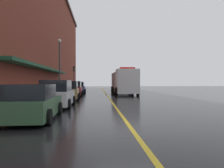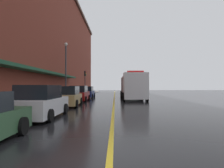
% 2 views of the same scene
% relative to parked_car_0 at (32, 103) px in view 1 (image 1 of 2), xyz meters
% --- Properties ---
extents(ground_plane, '(112.00, 112.00, 0.00)m').
position_rel_parked_car_0_xyz_m(ground_plane, '(4.04, 23.96, -0.74)').
color(ground_plane, black).
extents(sidewalk_left, '(2.40, 70.00, 0.15)m').
position_rel_parked_car_0_xyz_m(sidewalk_left, '(-2.16, 23.96, -0.66)').
color(sidewalk_left, '#ADA8A0').
rests_on(sidewalk_left, ground).
extents(lane_center_stripe, '(0.16, 70.00, 0.01)m').
position_rel_parked_car_0_xyz_m(lane_center_stripe, '(4.04, 23.96, -0.73)').
color(lane_center_stripe, gold).
rests_on(lane_center_stripe, ground).
extents(brick_building_left, '(12.62, 64.00, 18.13)m').
position_rel_parked_car_0_xyz_m(brick_building_left, '(-9.09, 22.96, 8.34)').
color(brick_building_left, maroon).
rests_on(brick_building_left, ground).
extents(parked_car_0, '(2.21, 4.47, 1.55)m').
position_rel_parked_car_0_xyz_m(parked_car_0, '(0.00, 0.00, 0.00)').
color(parked_car_0, '#2D5133').
rests_on(parked_car_0, ground).
extents(parked_car_1, '(2.10, 4.48, 1.77)m').
position_rel_parked_car_0_xyz_m(parked_car_1, '(0.16, 5.16, 0.09)').
color(parked_car_1, silver).
rests_on(parked_car_1, ground).
extents(parked_car_2, '(2.16, 4.42, 1.71)m').
position_rel_parked_car_0_xyz_m(parked_car_2, '(0.14, 11.32, 0.06)').
color(parked_car_2, '#A5844C').
rests_on(parked_car_2, ground).
extents(parked_car_3, '(2.08, 4.80, 1.76)m').
position_rel_parked_car_0_xyz_m(parked_car_3, '(0.07, 16.92, 0.09)').
color(parked_car_3, maroon).
rests_on(parked_car_3, ground).
extents(parked_car_4, '(2.04, 4.21, 1.69)m').
position_rel_parked_car_0_xyz_m(parked_car_4, '(0.09, 22.83, 0.05)').
color(parked_car_4, navy).
rests_on(parked_car_4, ground).
extents(box_truck, '(2.96, 9.43, 3.42)m').
position_rel_parked_car_0_xyz_m(box_truck, '(6.40, 19.88, 0.90)').
color(box_truck, silver).
rests_on(box_truck, ground).
extents(parking_meter_0, '(0.14, 0.18, 1.33)m').
position_rel_parked_car_0_xyz_m(parking_meter_0, '(-1.31, 12.34, 0.32)').
color(parking_meter_0, '#4C4C51').
rests_on(parking_meter_0, sidewalk_left).
extents(parking_meter_1, '(0.14, 0.18, 1.33)m').
position_rel_parked_car_0_xyz_m(parking_meter_1, '(-1.31, 12.41, 0.32)').
color(parking_meter_1, '#4C4C51').
rests_on(parking_meter_1, sidewalk_left).
extents(parking_meter_2, '(0.14, 0.18, 1.33)m').
position_rel_parked_car_0_xyz_m(parking_meter_2, '(-1.31, 2.94, 0.32)').
color(parking_meter_2, '#4C4C51').
rests_on(parking_meter_2, sidewalk_left).
extents(street_lamp_left, '(0.44, 0.44, 6.94)m').
position_rel_parked_car_0_xyz_m(street_lamp_left, '(-1.91, 18.56, 3.66)').
color(street_lamp_left, '#33383D').
rests_on(street_lamp_left, sidewalk_left).
extents(traffic_light_near, '(0.38, 0.36, 4.30)m').
position_rel_parked_car_0_xyz_m(traffic_light_near, '(-1.25, 29.62, 2.42)').
color(traffic_light_near, '#232326').
rests_on(traffic_light_near, sidewalk_left).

